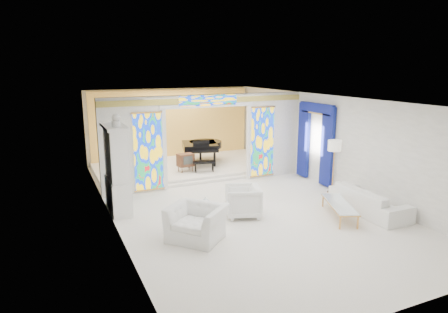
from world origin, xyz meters
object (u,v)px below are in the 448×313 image
armchair_left (196,223)px  sofa (369,200)px  china_cabinet (117,170)px  grand_piano (202,146)px  coffee_table (339,205)px  armchair_right (243,201)px  tv_console (185,160)px

armchair_left → sofa: (4.87, -0.34, -0.05)m
china_cabinet → grand_piano: (3.89, 3.62, -0.32)m
china_cabinet → sofa: 6.89m
armchair_left → coffee_table: (3.90, -0.29, -0.04)m
armchair_right → tv_console: tv_console is taller
china_cabinet → armchair_right: china_cabinet is taller
armchair_right → sofa: bearing=88.9°
china_cabinet → coffee_table: bearing=-29.2°
coffee_table → grand_piano: bearing=101.3°
china_cabinet → coffee_table: (5.20, -2.90, -0.82)m
china_cabinet → sofa: china_cabinet is taller
china_cabinet → tv_console: size_ratio=4.19×
armchair_left → china_cabinet: bearing=164.0°
armchair_left → tv_console: bearing=121.1°
sofa → coffee_table: sofa is taller
china_cabinet → coffee_table: china_cabinet is taller
armchair_left → grand_piano: grand_piano is taller
armchair_right → grand_piano: 5.49m
sofa → tv_console: size_ratio=3.61×
sofa → grand_piano: 6.97m
armchair_left → sofa: 4.88m
armchair_left → armchair_right: 1.84m
sofa → armchair_right: bearing=71.6°
china_cabinet → grand_piano: size_ratio=1.06×
armchair_right → coffee_table: 2.54m
armchair_right → coffee_table: armchair_right is taller
sofa → tv_console: 6.47m
armchair_right → grand_piano: bearing=-171.2°
china_cabinet → tv_console: china_cabinet is taller
armchair_left → grand_piano: bearing=115.0°
armchair_left → armchair_right: size_ratio=1.34×
china_cabinet → coffee_table: 6.01m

